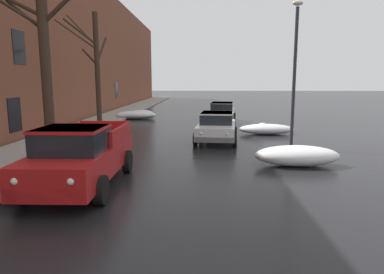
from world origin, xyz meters
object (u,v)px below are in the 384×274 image
Objects in this scene: pickup_truck_red_approaching_near_lane at (81,156)px; sedan_grey_parked_kerbside_mid at (222,112)px; bare_tree_mid_block at (96,69)px; street_lamp_post at (295,69)px; bare_tree_second_along_sidewalk at (44,55)px; sedan_white_parked_kerbside_close at (217,126)px; fire_hydrant at (44,166)px.

pickup_truck_red_approaching_near_lane is 1.09× the size of sedan_grey_parked_kerbside_mid.
street_lamp_post is (9.72, -4.22, -0.12)m from bare_tree_mid_block.
street_lamp_post is (7.20, 5.61, 2.55)m from pickup_truck_red_approaching_near_lane.
bare_tree_second_along_sidewalk is at bearing -89.40° from bare_tree_mid_block.
bare_tree_mid_block reaches higher than sedan_white_parked_kerbside_close.
bare_tree_second_along_sidewalk is 1.10× the size of bare_tree_mid_block.
sedan_white_parked_kerbside_close is (6.49, 3.73, -3.10)m from bare_tree_second_along_sidewalk.
street_lamp_post reaches higher than pickup_truck_red_approaching_near_lane.
pickup_truck_red_approaching_near_lane is at bearing -31.21° from fire_hydrant.
pickup_truck_red_approaching_near_lane is 1.82m from fire_hydrant.
street_lamp_post is at bearing 28.42° from fire_hydrant.
pickup_truck_red_approaching_near_lane is at bearing -118.98° from sedan_white_parked_kerbside_close.
fire_hydrant is (0.97, -2.64, -3.49)m from bare_tree_second_along_sidewalk.
pickup_truck_red_approaching_near_lane is at bearing -142.08° from street_lamp_post.
bare_tree_second_along_sidewalk reaches higher than pickup_truck_red_approaching_near_lane.
fire_hydrant is at bearing 148.79° from pickup_truck_red_approaching_near_lane.
bare_tree_second_along_sidewalk is at bearing -122.42° from sedan_grey_parked_kerbside_mid.
bare_tree_second_along_sidewalk is 6.28m from bare_tree_mid_block.
bare_tree_second_along_sidewalk is 13.71m from sedan_grey_parked_kerbside_mid.
sedan_white_parked_kerbside_close is 0.65× the size of street_lamp_post.
bare_tree_second_along_sidewalk is 1.59× the size of sedan_grey_parked_kerbside_mid.
pickup_truck_red_approaching_near_lane reaches higher than sedan_grey_parked_kerbside_mid.
bare_tree_mid_block is 10.49m from pickup_truck_red_approaching_near_lane.
bare_tree_mid_block is 9.53m from fire_hydrant.
pickup_truck_red_approaching_near_lane is 15.55m from sedan_grey_parked_kerbside_mid.
sedan_grey_parked_kerbside_mid is at bearing 57.58° from bare_tree_second_along_sidewalk.
sedan_white_parked_kerbside_close is (6.55, -2.55, -2.80)m from bare_tree_mid_block.
street_lamp_post is at bearing -27.73° from sedan_white_parked_kerbside_close.
sedan_grey_parked_kerbside_mid is 0.74× the size of street_lamp_post.
fire_hydrant is 0.12× the size of street_lamp_post.
sedan_white_parked_kerbside_close is 0.88× the size of sedan_grey_parked_kerbside_mid.
sedan_grey_parked_kerbside_mid is at bearing 84.92° from sedan_white_parked_kerbside_close.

